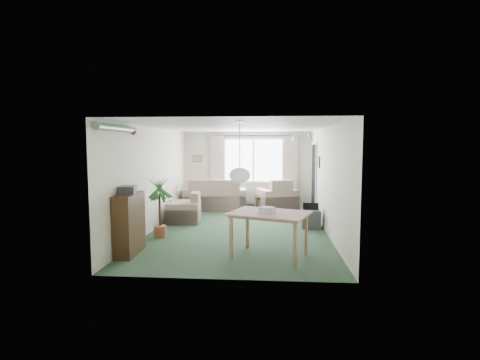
# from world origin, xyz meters

# --- Properties ---
(ground) EXTENTS (6.50, 6.50, 0.00)m
(ground) POSITION_xyz_m (0.00, 0.00, 0.00)
(ground) COLOR #28442D
(window) EXTENTS (1.80, 0.03, 1.30)m
(window) POSITION_xyz_m (0.20, 3.23, 1.50)
(window) COLOR white
(curtain_rod) EXTENTS (2.60, 0.03, 0.03)m
(curtain_rod) POSITION_xyz_m (0.20, 3.15, 2.27)
(curtain_rod) COLOR black
(curtain_left) EXTENTS (0.45, 0.08, 2.00)m
(curtain_left) POSITION_xyz_m (-0.95, 3.13, 1.27)
(curtain_left) COLOR beige
(curtain_right) EXTENTS (0.45, 0.08, 2.00)m
(curtain_right) POSITION_xyz_m (1.35, 3.13, 1.27)
(curtain_right) COLOR beige
(radiator) EXTENTS (1.20, 0.10, 0.55)m
(radiator) POSITION_xyz_m (0.20, 3.19, 0.40)
(radiator) COLOR white
(doorway) EXTENTS (0.03, 0.95, 2.00)m
(doorway) POSITION_xyz_m (1.99, 2.20, 1.00)
(doorway) COLOR black
(pendant_lamp) EXTENTS (0.36, 0.36, 0.36)m
(pendant_lamp) POSITION_xyz_m (0.20, -2.30, 1.48)
(pendant_lamp) COLOR white
(tinsel_garland) EXTENTS (1.60, 1.60, 0.12)m
(tinsel_garland) POSITION_xyz_m (-1.92, -2.30, 2.28)
(tinsel_garland) COLOR #196626
(bauble_cluster_a) EXTENTS (0.20, 0.20, 0.20)m
(bauble_cluster_a) POSITION_xyz_m (1.30, 0.90, 2.22)
(bauble_cluster_a) COLOR silver
(bauble_cluster_b) EXTENTS (0.20, 0.20, 0.20)m
(bauble_cluster_b) POSITION_xyz_m (1.60, -0.30, 2.22)
(bauble_cluster_b) COLOR silver
(wall_picture_back) EXTENTS (0.28, 0.03, 0.22)m
(wall_picture_back) POSITION_xyz_m (-1.60, 3.23, 1.55)
(wall_picture_back) COLOR brown
(wall_picture_right) EXTENTS (0.03, 0.24, 0.30)m
(wall_picture_right) POSITION_xyz_m (1.98, 1.20, 1.55)
(wall_picture_right) COLOR brown
(sofa) EXTENTS (1.97, 1.14, 0.95)m
(sofa) POSITION_xyz_m (-0.96, 2.75, 0.47)
(sofa) COLOR #C5B595
(sofa) RESTS_ON ground
(armchair_corner) EXTENTS (1.35, 1.31, 0.96)m
(armchair_corner) POSITION_xyz_m (0.93, 2.73, 0.48)
(armchair_corner) COLOR #C8B497
(armchair_corner) RESTS_ON ground
(armchair_left) EXTENTS (0.89, 0.93, 0.77)m
(armchair_left) POSITION_xyz_m (-1.50, 0.78, 0.39)
(armchair_left) COLOR tan
(armchair_left) RESTS_ON ground
(coffee_table) EXTENTS (0.96, 0.56, 0.42)m
(coffee_table) POSITION_xyz_m (0.77, 2.74, 0.21)
(coffee_table) COLOR black
(coffee_table) RESTS_ON ground
(photo_frame) EXTENTS (0.12, 0.02, 0.16)m
(photo_frame) POSITION_xyz_m (0.83, 2.77, 0.50)
(photo_frame) COLOR brown
(photo_frame) RESTS_ON coffee_table
(bookshelf) EXTENTS (0.32, 0.92, 1.11)m
(bookshelf) POSITION_xyz_m (-1.84, -2.07, 0.56)
(bookshelf) COLOR black
(bookshelf) RESTS_ON ground
(hifi_box) EXTENTS (0.34, 0.39, 0.14)m
(hifi_box) POSITION_xyz_m (-1.86, -2.06, 1.18)
(hifi_box) COLOR #323337
(hifi_box) RESTS_ON bookshelf
(houseplant) EXTENTS (0.66, 0.66, 1.33)m
(houseplant) POSITION_xyz_m (-1.65, -0.82, 0.67)
(houseplant) COLOR #1D5624
(houseplant) RESTS_ON ground
(dining_table) EXTENTS (1.46, 1.21, 0.78)m
(dining_table) POSITION_xyz_m (0.71, -2.06, 0.39)
(dining_table) COLOR tan
(dining_table) RESTS_ON ground
(gift_box) EXTENTS (0.30, 0.26, 0.12)m
(gift_box) POSITION_xyz_m (0.67, -2.08, 0.84)
(gift_box) COLOR white
(gift_box) RESTS_ON dining_table
(tv_cube) EXTENTS (0.44, 0.49, 0.44)m
(tv_cube) POSITION_xyz_m (1.70, 0.36, 0.22)
(tv_cube) COLOR #323337
(tv_cube) RESTS_ON ground
(pet_bed) EXTENTS (0.90, 0.90, 0.14)m
(pet_bed) POSITION_xyz_m (1.65, 1.70, 0.07)
(pet_bed) COLOR #215199
(pet_bed) RESTS_ON ground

